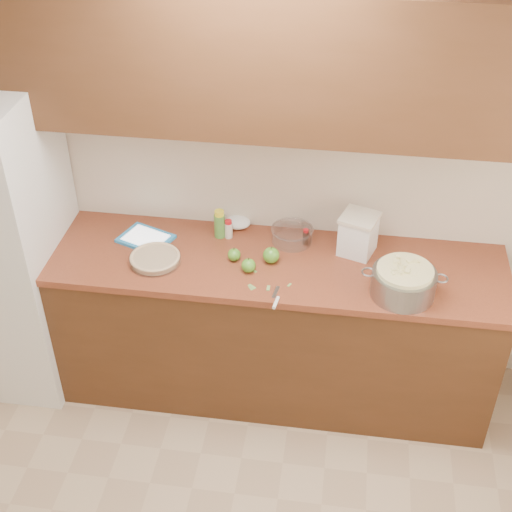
# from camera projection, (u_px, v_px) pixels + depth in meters

# --- Properties ---
(room_shell) EXTENTS (3.60, 3.60, 3.60)m
(room_shell) POSITION_uv_depth(u_px,v_px,m) (194.00, 431.00, 2.37)
(room_shell) COLOR tan
(room_shell) RESTS_ON ground
(counter_run) EXTENTS (2.64, 0.68, 0.92)m
(counter_run) POSITION_uv_depth(u_px,v_px,m) (257.00, 324.00, 4.04)
(counter_run) COLOR #4C2A15
(counter_run) RESTS_ON ground
(upper_cabinets) EXTENTS (2.60, 0.34, 0.70)m
(upper_cabinets) POSITION_uv_depth(u_px,v_px,m) (261.00, 61.00, 3.28)
(upper_cabinets) COLOR #522E19
(upper_cabinets) RESTS_ON room_shell
(pie) EXTENTS (0.27, 0.27, 0.04)m
(pie) POSITION_uv_depth(u_px,v_px,m) (155.00, 259.00, 3.74)
(pie) COLOR silver
(pie) RESTS_ON counter_run
(colander) EXTENTS (0.42, 0.32, 0.16)m
(colander) POSITION_uv_depth(u_px,v_px,m) (403.00, 282.00, 3.49)
(colander) COLOR gray
(colander) RESTS_ON counter_run
(flour_canister) EXTENTS (0.23, 0.23, 0.23)m
(flour_canister) POSITION_uv_depth(u_px,v_px,m) (358.00, 234.00, 3.76)
(flour_canister) COLOR white
(flour_canister) RESTS_ON counter_run
(tablet) EXTENTS (0.33, 0.29, 0.02)m
(tablet) POSITION_uv_depth(u_px,v_px,m) (146.00, 239.00, 3.91)
(tablet) COLOR #2B8CD2
(tablet) RESTS_ON counter_run
(paring_knife) EXTENTS (0.04, 0.18, 0.02)m
(paring_knife) POSITION_uv_depth(u_px,v_px,m) (276.00, 301.00, 3.48)
(paring_knife) COLOR gray
(paring_knife) RESTS_ON counter_run
(lemon_bottle) EXTENTS (0.06, 0.06, 0.17)m
(lemon_bottle) POSITION_uv_depth(u_px,v_px,m) (220.00, 224.00, 3.90)
(lemon_bottle) COLOR #4C8C38
(lemon_bottle) RESTS_ON counter_run
(cinnamon_shaker) EXTENTS (0.04, 0.04, 0.11)m
(cinnamon_shaker) POSITION_uv_depth(u_px,v_px,m) (229.00, 229.00, 3.90)
(cinnamon_shaker) COLOR beige
(cinnamon_shaker) RESTS_ON counter_run
(vanilla_bottle) EXTENTS (0.03, 0.03, 0.09)m
(vanilla_bottle) POSITION_uv_depth(u_px,v_px,m) (306.00, 237.00, 3.86)
(vanilla_bottle) COLOR black
(vanilla_bottle) RESTS_ON counter_run
(mixing_bowl) EXTENTS (0.23, 0.23, 0.09)m
(mixing_bowl) POSITION_uv_depth(u_px,v_px,m) (292.00, 234.00, 3.88)
(mixing_bowl) COLOR silver
(mixing_bowl) RESTS_ON counter_run
(paper_towel) EXTENTS (0.18, 0.17, 0.06)m
(paper_towel) POSITION_uv_depth(u_px,v_px,m) (238.00, 222.00, 4.00)
(paper_towel) COLOR white
(paper_towel) RESTS_ON counter_run
(apple_left) EXTENTS (0.07, 0.07, 0.08)m
(apple_left) POSITION_uv_depth(u_px,v_px,m) (234.00, 255.00, 3.74)
(apple_left) COLOR #4C8F26
(apple_left) RESTS_ON counter_run
(apple_center) EXTENTS (0.09, 0.09, 0.10)m
(apple_center) POSITION_uv_depth(u_px,v_px,m) (271.00, 255.00, 3.72)
(apple_center) COLOR #4C8F26
(apple_center) RESTS_ON counter_run
(apple_front) EXTENTS (0.07, 0.07, 0.09)m
(apple_front) POSITION_uv_depth(u_px,v_px,m) (249.00, 266.00, 3.66)
(apple_front) COLOR #4C8F26
(apple_front) RESTS_ON counter_run
(peel_a) EXTENTS (0.03, 0.03, 0.00)m
(peel_a) POSITION_uv_depth(u_px,v_px,m) (251.00, 288.00, 3.57)
(peel_a) COLOR #7EA952
(peel_a) RESTS_ON counter_run
(peel_b) EXTENTS (0.02, 0.04, 0.00)m
(peel_b) POSITION_uv_depth(u_px,v_px,m) (268.00, 288.00, 3.57)
(peel_b) COLOR #7EA952
(peel_b) RESTS_ON counter_run
(peel_c) EXTENTS (0.05, 0.04, 0.00)m
(peel_c) POSITION_uv_depth(u_px,v_px,m) (252.00, 287.00, 3.58)
(peel_c) COLOR #7EA952
(peel_c) RESTS_ON counter_run
(peel_d) EXTENTS (0.02, 0.03, 0.00)m
(peel_d) POSITION_uv_depth(u_px,v_px,m) (289.00, 285.00, 3.59)
(peel_d) COLOR #7EA952
(peel_d) RESTS_ON counter_run
(peel_e) EXTENTS (0.04, 0.04, 0.00)m
(peel_e) POSITION_uv_depth(u_px,v_px,m) (254.00, 271.00, 3.69)
(peel_e) COLOR #7EA952
(peel_e) RESTS_ON counter_run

